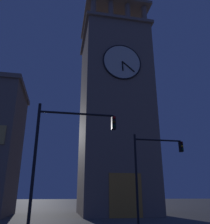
% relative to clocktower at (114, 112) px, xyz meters
% --- Properties ---
extents(ground_plane, '(200.00, 200.00, 0.00)m').
position_rel_clocktower_xyz_m(ground_plane, '(0.15, 2.21, -11.81)').
color(ground_plane, '#56544F').
extents(clocktower, '(8.50, 9.07, 28.65)m').
position_rel_clocktower_xyz_m(clocktower, '(0.00, 0.00, 0.00)').
color(clocktower, gray).
rests_on(clocktower, ground_plane).
extents(traffic_signal_near, '(3.71, 0.41, 6.11)m').
position_rel_clocktower_xyz_m(traffic_signal_near, '(-0.02, 11.13, -7.72)').
color(traffic_signal_near, black).
rests_on(traffic_signal_near, ground_plane).
extents(traffic_signal_mid, '(4.31, 0.41, 6.72)m').
position_rel_clocktower_xyz_m(traffic_signal_mid, '(6.27, 14.46, -7.34)').
color(traffic_signal_mid, black).
rests_on(traffic_signal_mid, ground_plane).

